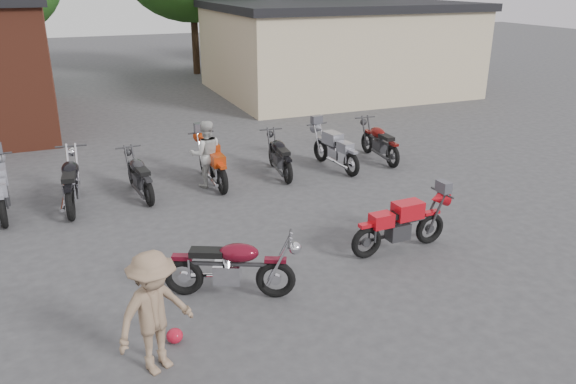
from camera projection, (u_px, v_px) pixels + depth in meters
name	position (u px, v px, depth m)	size (l,w,h in m)	color
ground	(283.00, 292.00, 9.02)	(90.00, 90.00, 0.00)	#39393B
stucco_building	(335.00, 51.00, 24.37)	(10.00, 8.00, 3.50)	tan
vintage_motorcycle	(232.00, 263.00, 8.69)	(2.00, 0.66, 1.16)	#5C0B1A
sportbike	(402.00, 222.00, 10.20)	(1.93, 0.64, 1.12)	red
helmet	(175.00, 336.00, 7.73)	(0.23, 0.23, 0.21)	#AD1227
person_light	(206.00, 154.00, 13.30)	(0.78, 0.61, 1.61)	#B5B5B1
person_tan	(155.00, 313.00, 6.95)	(1.08, 0.62, 1.67)	#866B53
row_bike_1	(0.00, 187.00, 11.77)	(2.08, 0.69, 1.21)	gray
row_bike_2	(71.00, 179.00, 12.17)	(2.15, 0.71, 1.25)	black
row_bike_3	(139.00, 174.00, 12.79)	(1.86, 0.61, 1.08)	#262628
row_bike_4	(212.00, 160.00, 13.54)	(2.07, 0.68, 1.20)	#BE390F
row_bike_5	(280.00, 154.00, 14.19)	(1.90, 0.63, 1.10)	black
row_bike_6	(335.00, 147.00, 14.65)	(1.96, 0.65, 1.14)	gray
row_bike_7	(379.00, 140.00, 15.35)	(1.95, 0.64, 1.13)	#5A0D0B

